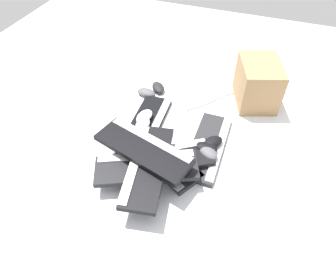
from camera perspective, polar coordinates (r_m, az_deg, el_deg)
name	(u,v)px	position (r m, az deg, el deg)	size (l,w,h in m)	color
ground_plane	(173,148)	(1.46, 0.87, -2.62)	(3.20, 3.20, 0.00)	silver
keyboard_0	(160,156)	(1.41, -1.53, -4.04)	(0.35, 0.45, 0.03)	#232326
keyboard_1	(208,147)	(1.46, 7.67, -2.29)	(0.44, 0.15, 0.03)	#232326
keyboard_2	(146,125)	(1.56, -4.14, 1.86)	(0.45, 0.17, 0.03)	black
keyboard_3	(165,160)	(1.36, -0.56, -4.88)	(0.37, 0.45, 0.03)	black
keyboard_4	(147,168)	(1.29, -4.10, -6.29)	(0.32, 0.46, 0.03)	black
keyboard_5	(147,165)	(1.26, -3.94, -5.89)	(0.46, 0.22, 0.03)	black
keyboard_6	(143,149)	(1.28, -4.71, -2.71)	(0.27, 0.46, 0.03)	black
mouse_0	(158,88)	(1.78, -1.88, 8.91)	(0.11, 0.07, 0.04)	black
mouse_1	(146,93)	(1.75, -4.15, 7.97)	(0.11, 0.07, 0.04)	#4C4C51
mouse_2	(143,124)	(1.51, -4.85, 1.93)	(0.11, 0.07, 0.04)	silver
mouse_3	(144,116)	(1.55, -4.53, 3.47)	(0.11, 0.07, 0.04)	silver
mouse_4	(212,142)	(1.43, 8.44, -1.51)	(0.11, 0.07, 0.04)	black
mouse_5	(208,152)	(1.39, 7.58, -3.32)	(0.11, 0.07, 0.04)	#4C4C51
mouse_6	(206,148)	(1.41, 7.19, -2.50)	(0.11, 0.07, 0.04)	black
cable_0	(238,95)	(1.80, 13.14, 7.30)	(0.37, 0.52, 0.01)	#59595B
cardboard_box	(258,83)	(1.72, 16.71, 9.37)	(0.27, 0.20, 0.24)	#9E774C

